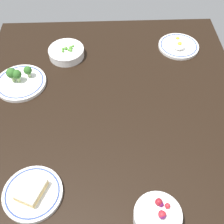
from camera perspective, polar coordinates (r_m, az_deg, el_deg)
dining_table at (r=109.61cm, az=0.00°, el=-1.32°), size 120.33×103.24×4.00cm
plate_sandwich at (r=93.92cm, az=-15.17°, el=-14.83°), size 18.00×18.00×4.62cm
plate_eggs at (r=138.64cm, az=12.76°, el=12.44°), size 17.96×17.96×4.73cm
bowl_berries at (r=87.18cm, az=8.77°, el=-19.44°), size 13.33×13.33×7.55cm
bowl_peas at (r=131.70cm, az=-8.81°, el=11.39°), size 15.44×15.44×5.05cm
plate_broccoli at (r=123.34cm, az=-17.38°, el=5.78°), size 20.24×20.24×7.63cm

